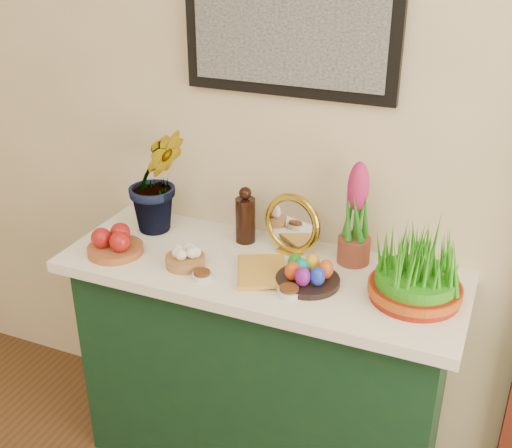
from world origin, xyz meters
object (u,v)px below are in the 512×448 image
(sideboard, at_px, (261,372))
(wheatgrass_sabzeh, at_px, (417,269))
(mirror, at_px, (292,225))
(book, at_px, (238,271))
(hyacinth_green, at_px, (156,164))

(sideboard, relative_size, wheatgrass_sabzeh, 4.42)
(sideboard, relative_size, mirror, 5.71)
(book, bearing_deg, wheatgrass_sabzeh, -15.39)
(mirror, relative_size, book, 1.07)
(sideboard, bearing_deg, wheatgrass_sabzeh, -0.82)
(sideboard, xyz_separation_m, book, (-0.05, -0.09, 0.48))
(book, bearing_deg, hyacinth_green, 130.17)
(hyacinth_green, distance_m, mirror, 0.55)
(mirror, xyz_separation_m, book, (-0.11, -0.23, -0.09))
(hyacinth_green, distance_m, book, 0.53)
(sideboard, distance_m, wheatgrass_sabzeh, 0.77)
(mirror, distance_m, book, 0.27)
(mirror, height_order, book, mirror)
(hyacinth_green, bearing_deg, sideboard, -55.87)
(wheatgrass_sabzeh, bearing_deg, book, -171.33)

